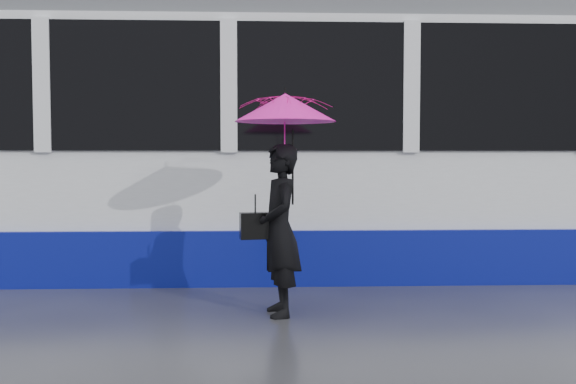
{
  "coord_description": "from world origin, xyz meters",
  "views": [
    {
      "loc": [
        0.75,
        -5.76,
        1.41
      ],
      "look_at": [
        1.0,
        0.24,
        1.1
      ],
      "focal_mm": 40.0,
      "sensor_mm": 36.0,
      "label": 1
    }
  ],
  "objects": [
    {
      "name": "ground",
      "position": [
        0.0,
        0.0,
        0.0
      ],
      "size": [
        90.0,
        90.0,
        0.0
      ],
      "primitive_type": "plane",
      "color": "#29292E",
      "rests_on": "ground"
    },
    {
      "name": "rails",
      "position": [
        0.0,
        2.5,
        0.01
      ],
      "size": [
        34.0,
        1.51,
        0.02
      ],
      "color": "#3F3D38",
      "rests_on": "ground"
    },
    {
      "name": "woman",
      "position": [
        0.92,
        -0.03,
        0.77
      ],
      "size": [
        0.46,
        0.62,
        1.54
      ],
      "primitive_type": "imported",
      "rotation": [
        0.0,
        0.0,
        -1.4
      ],
      "color": "black",
      "rests_on": "ground"
    },
    {
      "name": "umbrella",
      "position": [
        0.97,
        -0.03,
        1.69
      ],
      "size": [
        1.04,
        1.04,
        1.04
      ],
      "rotation": [
        0.0,
        0.0,
        0.17
      ],
      "color": "#E5135D",
      "rests_on": "ground"
    },
    {
      "name": "handbag",
      "position": [
        0.7,
        -0.01,
        0.81
      ],
      "size": [
        0.29,
        0.16,
        0.42
      ],
      "rotation": [
        0.0,
        0.0,
        0.17
      ],
      "color": "black",
      "rests_on": "ground"
    }
  ]
}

